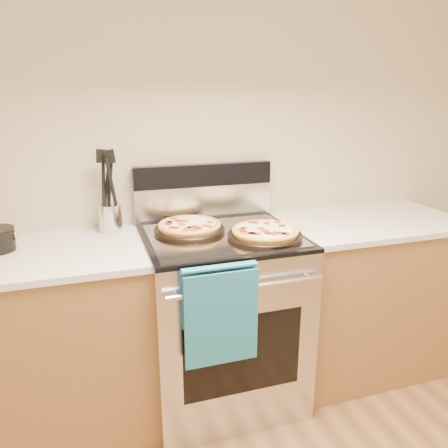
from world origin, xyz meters
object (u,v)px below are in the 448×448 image
object	(u,v)px
pepperoni_pizza_back	(190,227)
pepperoni_pizza_front	(265,233)
utensil_crock	(110,218)
range_body	(221,319)

from	to	relation	value
pepperoni_pizza_back	pepperoni_pizza_front	distance (m)	0.38
pepperoni_pizza_back	pepperoni_pizza_front	xyz separation A→B (m)	(0.32, -0.20, 0.00)
pepperoni_pizza_front	utensil_crock	xyz separation A→B (m)	(-0.69, 0.37, 0.03)
range_body	pepperoni_pizza_back	distance (m)	0.52
utensil_crock	pepperoni_pizza_back	bearing A→B (deg)	-24.83
range_body	pepperoni_pizza_back	xyz separation A→B (m)	(-0.14, 0.07, 0.50)
pepperoni_pizza_front	utensil_crock	world-z (taller)	utensil_crock
pepperoni_pizza_front	utensil_crock	size ratio (longest dim) A/B	2.46
pepperoni_pizza_back	pepperoni_pizza_front	world-z (taller)	same
range_body	pepperoni_pizza_front	size ratio (longest dim) A/B	2.55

